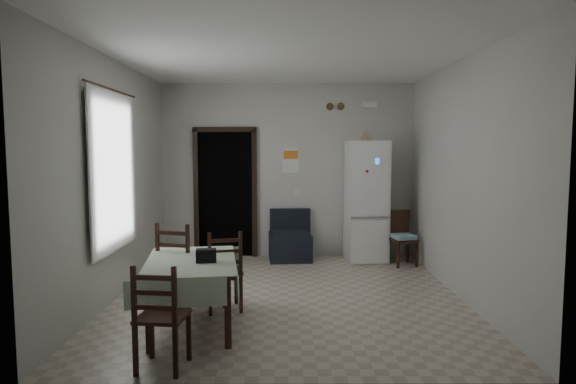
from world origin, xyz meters
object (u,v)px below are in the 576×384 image
Objects in this scene: dining_chair_near_head at (162,315)px; fridge at (366,201)px; navy_seat at (290,235)px; dining_chair_far_right at (223,270)px; corner_chair at (403,238)px; dining_table at (192,294)px; dining_chair_far_left at (181,265)px.

fridge is at bearing -114.17° from dining_chair_near_head.
dining_chair_near_head is at bearing -110.37° from navy_seat.
fridge reaches higher than dining_chair_far_right.
fridge reaches higher than dining_chair_near_head.
corner_chair is at bearing -122.25° from dining_chair_near_head.
navy_seat is 3.15m from dining_table.
dining_chair_far_right reaches higher than dining_chair_near_head.
navy_seat is at bearing -101.34° from dining_chair_far_left.
dining_chair_near_head is at bearing -124.68° from fridge.
dining_table is at bearing -113.81° from navy_seat.
dining_table is 1.46× the size of dining_chair_far_right.
dining_table is at bearing 127.97° from dining_chair_far_left.
dining_chair_far_left reaches higher than navy_seat.
dining_chair_near_head is (-2.32, -3.90, -0.52)m from fridge.
dining_chair_far_left is 1.10× the size of dining_chair_far_right.
dining_table is (-2.26, -2.98, -0.63)m from fridge.
corner_chair reaches higher than navy_seat.
corner_chair is (0.53, -0.36, -0.55)m from fridge.
dining_chair_far_right reaches higher than navy_seat.
fridge is 2.28× the size of corner_chair.
dining_table is at bearing 49.62° from dining_chair_far_right.
fridge is at bearing -119.85° from dining_chair_far_left.
fridge is at bearing 44.20° from dining_table.
dining_chair_far_left is (-3.02, -2.04, 0.08)m from corner_chair.
dining_chair_far_left is at bearing -158.78° from corner_chair.
dining_chair_far_left is (-2.49, -2.41, -0.47)m from fridge.
corner_chair is 3.82m from dining_table.
navy_seat is at bearing -122.84° from dining_chair_far_right.
fridge reaches higher than dining_chair_far_left.
dining_table is at bearing -131.12° from fridge.
navy_seat reaches higher than dining_table.
dining_chair_far_right is 1.49m from dining_chair_near_head.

